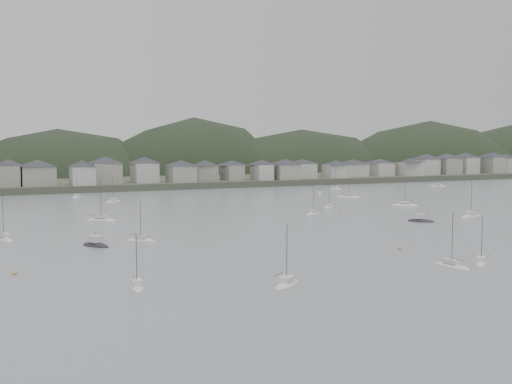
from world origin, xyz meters
TOP-DOWN VIEW (x-y plane):
  - ground at (0.00, 0.00)m, footprint 900.00×900.00m
  - far_shore_land at (0.00, 295.00)m, footprint 900.00×250.00m
  - forested_ridge at (4.83, 269.40)m, footprint 851.55×103.94m
  - waterfront_town at (50.59, 183.34)m, footprint 451.48×28.46m
  - moored_fleet at (-0.73, 58.60)m, footprint 267.37×177.24m
  - motor_launch_near at (29.10, 31.89)m, footprint 6.66×7.12m
  - motor_launch_far at (-58.72, 28.72)m, footprint 5.88×7.84m
  - mooring_buoys at (-19.74, 43.54)m, footprint 118.80×151.44m

SIDE VIEW (x-z plane):
  - forested_ridge at x=4.83m, z-range -62.57..40.00m
  - ground at x=0.00m, z-range 0.00..0.00m
  - mooring_buoys at x=-19.74m, z-range -0.20..0.50m
  - moored_fleet at x=-0.73m, z-range -6.47..6.82m
  - motor_launch_far at x=-58.72m, z-range -1.60..2.19m
  - motor_launch_near at x=29.10m, z-range -1.57..2.16m
  - far_shore_land at x=0.00m, z-range 0.00..3.00m
  - waterfront_town at x=50.59m, z-range 2.20..15.12m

